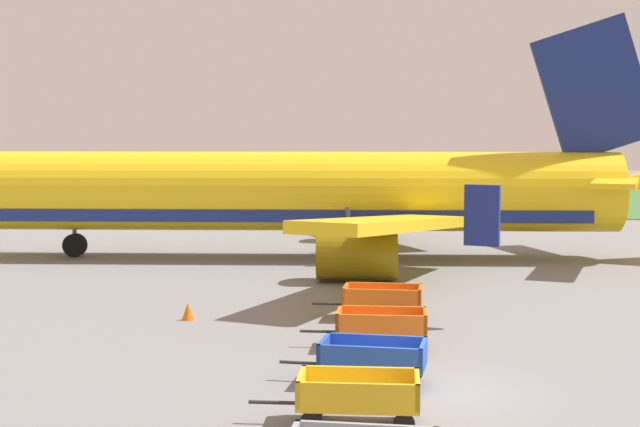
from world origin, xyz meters
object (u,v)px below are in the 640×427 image
at_px(airplane, 317,193).
at_px(baggage_cart_far_end, 382,300).
at_px(baggage_cart_second_in_row, 358,397).
at_px(traffic_cone_near_plane, 188,311).
at_px(baggage_cart_fourth_in_row, 381,327).
at_px(baggage_cart_third_in_row, 372,360).

xyz_separation_m(airplane, baggage_cart_far_end, (2.02, -14.20, -2.45)).
height_order(baggage_cart_second_in_row, traffic_cone_near_plane, baggage_cart_second_in_row).
bearing_deg(traffic_cone_near_plane, airplane, 73.57).
bearing_deg(baggage_cart_second_in_row, traffic_cone_near_plane, 114.56).
bearing_deg(airplane, baggage_cart_fourth_in_row, -84.71).
bearing_deg(baggage_cart_far_end, baggage_cart_fourth_in_row, -94.68).
distance_m(baggage_cart_second_in_row, baggage_cart_far_end, 10.93).
height_order(baggage_cart_third_in_row, baggage_cart_fourth_in_row, same).
height_order(airplane, traffic_cone_near_plane, airplane).
bearing_deg(baggage_cart_fourth_in_row, airplane, 95.29).
bearing_deg(baggage_cart_third_in_row, baggage_cart_second_in_row, -99.08).
bearing_deg(baggage_cart_second_in_row, baggage_cart_third_in_row, 80.92).
height_order(baggage_cart_third_in_row, traffic_cone_near_plane, baggage_cart_third_in_row).
height_order(airplane, baggage_cart_fourth_in_row, airplane).
height_order(baggage_cart_third_in_row, baggage_cart_far_end, same).
bearing_deg(baggage_cart_second_in_row, airplane, 91.60).
bearing_deg(baggage_cart_far_end, baggage_cart_third_in_row, -96.05).
distance_m(baggage_cart_second_in_row, traffic_cone_near_plane, 11.83).
bearing_deg(baggage_cart_fourth_in_row, baggage_cart_second_in_row, -98.24).
xyz_separation_m(baggage_cart_far_end, traffic_cone_near_plane, (-6.23, -0.09, -0.33)).
relative_size(baggage_cart_third_in_row, traffic_cone_near_plane, 6.56).
height_order(airplane, baggage_cart_third_in_row, airplane).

